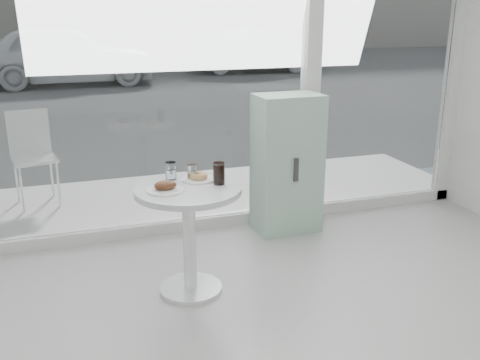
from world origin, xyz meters
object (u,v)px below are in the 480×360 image
object	(u,v)px
car_silver	(254,50)
plate_donut	(198,177)
water_tumbler_b	(192,173)
mint_cabinet	(287,164)
water_tumbler_a	(171,172)
patio_chair	(33,151)
plate_fritter	(166,187)
cola_glass	(219,174)
car_white	(65,55)
main_table	(189,218)

from	to	relation	value
car_silver	plate_donut	size ratio (longest dim) A/B	18.44
plate_donut	water_tumbler_b	bearing A→B (deg)	152.58
mint_cabinet	plate_donut	distance (m)	1.22
car_silver	water_tumbler_b	size ratio (longest dim) A/B	38.03
car_silver	water_tumbler_a	bearing A→B (deg)	161.76
car_silver	water_tumbler_b	xyz separation A→B (m)	(-5.12, -12.99, 0.13)
patio_chair	plate_fritter	xyz separation A→B (m)	(0.92, -2.20, 0.22)
patio_chair	car_silver	world-z (taller)	car_silver
car_silver	cola_glass	bearing A→B (deg)	163.16
car_white	cola_glass	distance (m)	11.69
car_silver	plate_fritter	xyz separation A→B (m)	(-5.33, -13.17, 0.11)
main_table	water_tumbler_a	xyz separation A→B (m)	(-0.07, 0.21, 0.27)
water_tumbler_b	cola_glass	size ratio (longest dim) A/B	0.73
car_white	car_silver	world-z (taller)	car_white
car_white	plate_donut	size ratio (longest dim) A/B	20.47
patio_chair	cola_glass	size ratio (longest dim) A/B	6.13
mint_cabinet	water_tumbler_b	distance (m)	1.25
plate_fritter	water_tumbler_a	bearing A→B (deg)	71.29
mint_cabinet	car_white	distance (m)	10.95
car_white	plate_donut	bearing A→B (deg)	-176.74
patio_chair	cola_glass	bearing A→B (deg)	-70.29
main_table	water_tumbler_a	size ratio (longest dim) A/B	6.29
plate_donut	water_tumbler_a	xyz separation A→B (m)	(-0.17, 0.08, 0.03)
water_tumbler_a	plate_donut	bearing A→B (deg)	-25.60
plate_donut	water_tumbler_a	bearing A→B (deg)	154.40
patio_chair	plate_donut	world-z (taller)	patio_chair
main_table	plate_fritter	distance (m)	0.29
car_white	cola_glass	size ratio (longest dim) A/B	30.76
cola_glass	main_table	bearing A→B (deg)	179.91
mint_cabinet	patio_chair	bearing A→B (deg)	146.63
car_white	plate_donut	distance (m)	11.55
car_silver	cola_glass	xyz separation A→B (m)	(-4.96, -13.13, 0.16)
water_tumbler_b	water_tumbler_a	bearing A→B (deg)	154.94
mint_cabinet	patio_chair	world-z (taller)	mint_cabinet
water_tumbler_a	patio_chair	bearing A→B (deg)	117.09
car_white	car_silver	xyz separation A→B (m)	(5.77, 1.48, -0.10)
patio_chair	water_tumbler_a	size ratio (longest dim) A/B	7.51
car_white	water_tumbler_a	world-z (taller)	car_white
plate_fritter	cola_glass	bearing A→B (deg)	5.33
main_table	car_white	xyz separation A→B (m)	(-0.59, 11.66, 0.24)
mint_cabinet	main_table	bearing A→B (deg)	-143.86
patio_chair	plate_donut	bearing A→B (deg)	-71.11
plate_fritter	water_tumbler_a	size ratio (longest dim) A/B	1.98
plate_fritter	plate_donut	bearing A→B (deg)	31.77
car_white	plate_fritter	world-z (taller)	car_white
main_table	plate_donut	xyz separation A→B (m)	(0.10, 0.12, 0.24)
patio_chair	car_silver	size ratio (longest dim) A/B	0.22
water_tumbler_b	car_white	bearing A→B (deg)	93.25
water_tumbler_a	cola_glass	bearing A→B (deg)	-35.90
main_table	patio_chair	xyz separation A→B (m)	(-1.07, 2.16, 0.02)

